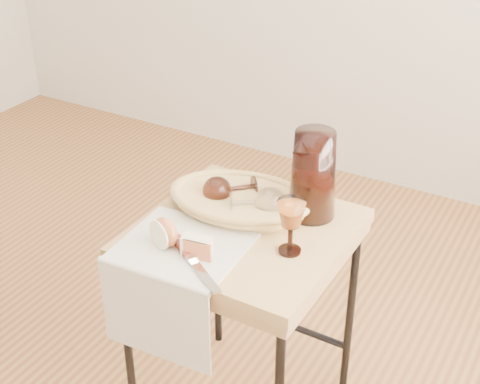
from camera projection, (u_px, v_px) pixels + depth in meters
The scene contains 11 objects.
floor at pixel (58, 381), 2.25m from camera, with size 3.60×3.60×0.00m, color brown.
side_table at pixel (243, 326), 1.98m from camera, with size 0.53×0.53×0.67m, color brown, non-canonical shape.
tea_towel at pixel (182, 247), 1.74m from camera, with size 0.31×0.28×0.01m, color white.
bread_basket at pixel (240, 202), 1.88m from camera, with size 0.35×0.24×0.05m, color #A27B3E, non-canonical shape.
goblet_lying_a at pixel (233, 189), 1.89m from camera, with size 0.13×0.08×0.08m, color #432019, non-canonical shape.
goblet_lying_b at pixel (253, 202), 1.83m from camera, with size 0.13×0.08×0.08m, color white, non-canonical shape.
pitcher at pixel (313, 174), 1.81m from camera, with size 0.17×0.25×0.28m, color black, non-canonical shape.
wine_goblet at pixel (291, 227), 1.69m from camera, with size 0.07×0.07×0.15m, color white, non-canonical shape.
apple_half at pixel (166, 232), 1.72m from camera, with size 0.08×0.04×0.08m, color #DA2C40.
apple_wedge at pixel (197, 246), 1.69m from camera, with size 0.07×0.04×0.05m, color #FFF8C7.
table_knife at pixel (193, 260), 1.66m from camera, with size 0.24×0.03×0.02m, color silver, non-canonical shape.
Camera 1 is at (1.33, -1.13, 1.66)m, focal length 51.85 mm.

